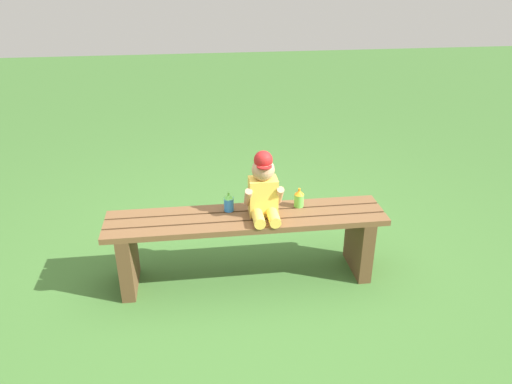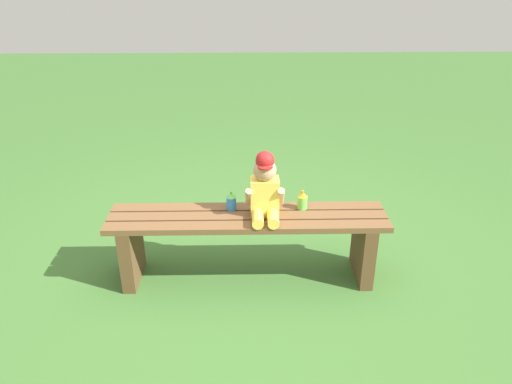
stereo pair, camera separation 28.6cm
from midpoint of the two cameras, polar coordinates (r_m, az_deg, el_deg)
ground_plane at (r=3.22m, az=-3.63°, el=-9.83°), size 16.00×16.00×0.00m
park_bench at (r=3.05m, az=-3.79°, el=-5.12°), size 1.70×0.34×0.45m
child_figure at (r=2.91m, az=-1.93°, el=0.38°), size 0.23×0.27×0.40m
sippy_cup_left at (r=3.02m, az=-5.88°, el=-1.24°), size 0.06×0.06×0.12m
sippy_cup_right at (r=3.06m, az=2.35°, el=-0.76°), size 0.06×0.06×0.12m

